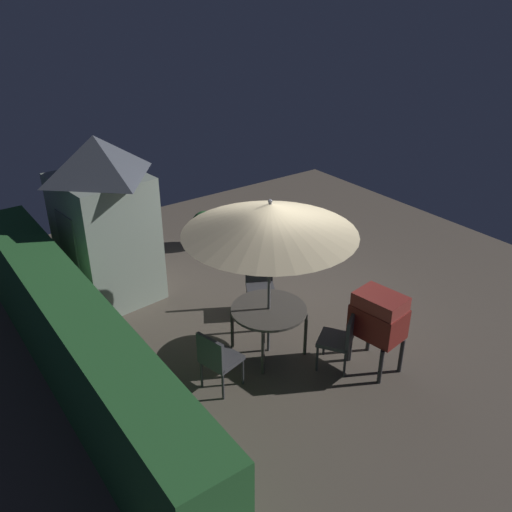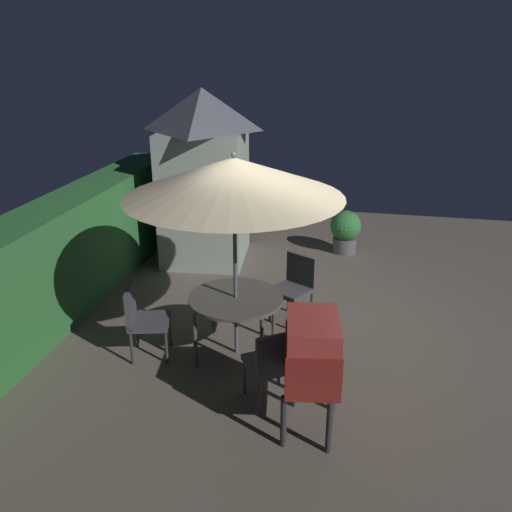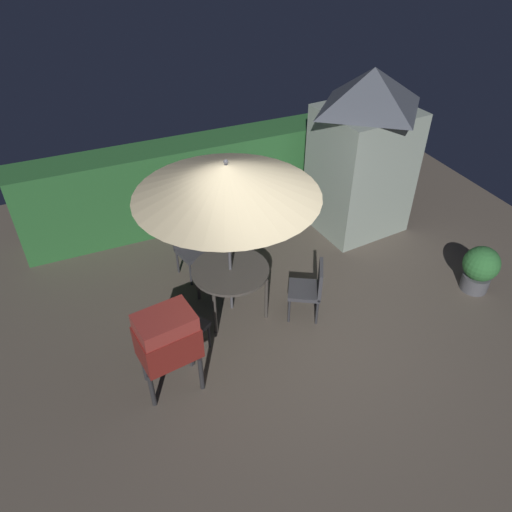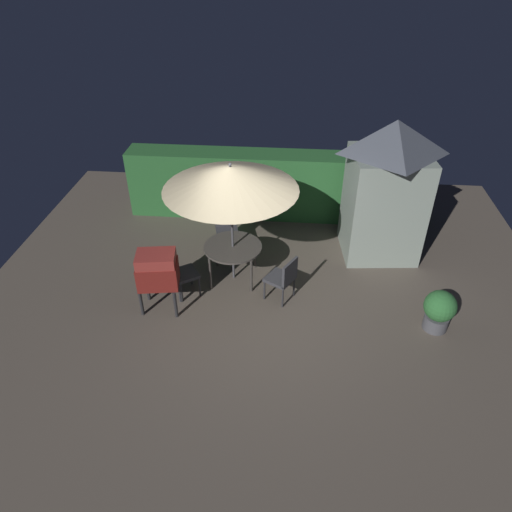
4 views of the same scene
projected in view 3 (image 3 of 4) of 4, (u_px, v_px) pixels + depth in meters
name	position (u px, v px, depth m)	size (l,w,h in m)	color
ground_plane	(299.00, 334.00, 6.90)	(11.00, 11.00, 0.00)	brown
hedge_backdrop	(214.00, 178.00, 8.97)	(6.89, 0.73, 1.55)	#28602D
garden_shed	(363.00, 152.00, 8.27)	(1.69, 1.55, 2.87)	gray
patio_table	(230.00, 273.00, 6.91)	(1.12, 1.12, 0.75)	#47423D
patio_umbrella	(227.00, 180.00, 6.00)	(2.42, 2.42, 2.46)	#4C4C51
bbq_grill	(167.00, 338.00, 5.70)	(0.77, 0.60, 1.20)	maroon
chair_near_shed	(182.00, 327.00, 6.29)	(0.64, 0.64, 0.90)	#38383D
chair_far_side	(311.00, 287.00, 6.91)	(0.63, 0.63, 0.90)	#38383D
chair_toward_hedge	(190.00, 246.00, 7.71)	(0.56, 0.57, 0.90)	#38383D
potted_plant_by_shed	(480.00, 268.00, 7.43)	(0.55, 0.55, 0.77)	#4C4C51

